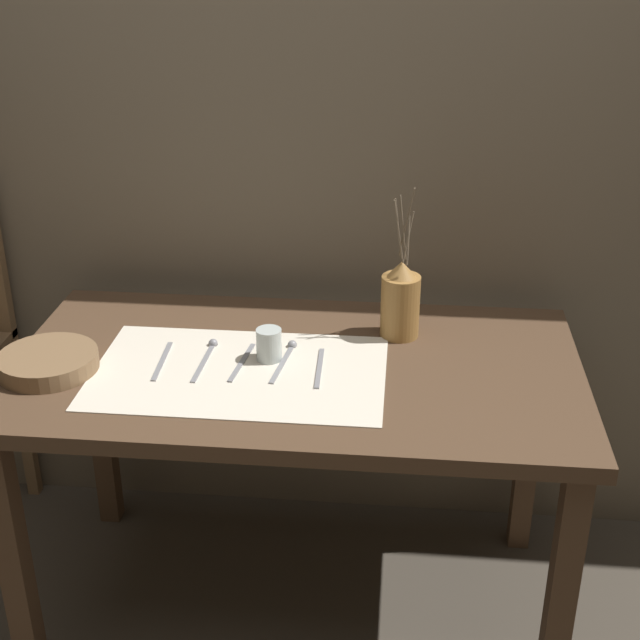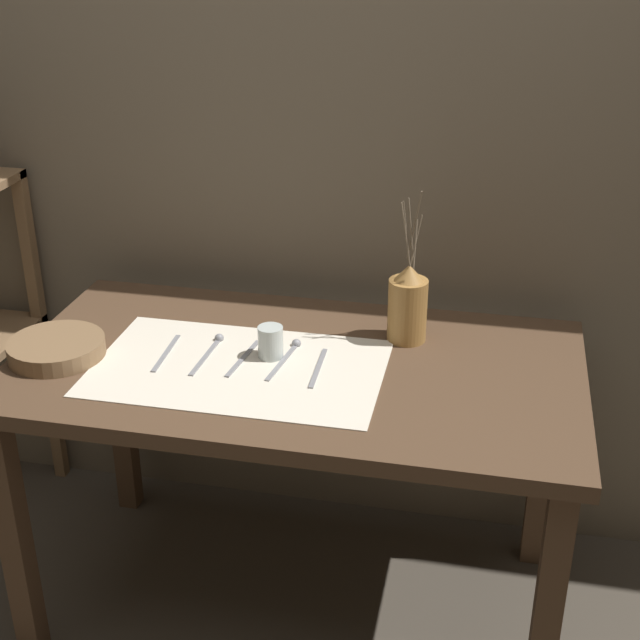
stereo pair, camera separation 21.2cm
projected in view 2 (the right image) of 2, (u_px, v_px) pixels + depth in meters
The scene contains 12 objects.
ground_plane at pixel (299, 600), 2.51m from camera, with size 12.00×12.00×0.00m, color #473F35.
stone_wall_back at pixel (336, 138), 2.43m from camera, with size 7.00×0.06×2.40m.
wooden_table at pixel (296, 395), 2.23m from camera, with size 1.40×0.76×0.76m.
linen_cloth at pixel (239, 368), 2.16m from camera, with size 0.70×0.44×0.00m.
pitcher_with_flowers at pixel (408, 305), 2.26m from camera, with size 0.10×0.10×0.40m.
wooden_bowl at pixel (57, 348), 2.20m from camera, with size 0.24×0.24×0.04m.
glass_tumbler_near at pixel (271, 342), 2.19m from camera, with size 0.06×0.06×0.08m.
knife_center at pixel (166, 353), 2.22m from camera, with size 0.02×0.20×0.00m.
spoon_outer at pixel (214, 346), 2.25m from camera, with size 0.03×0.21×0.02m.
fork_inner at pixel (243, 358), 2.19m from camera, with size 0.03×0.20×0.00m.
spoon_inner at pixel (291, 351), 2.22m from camera, with size 0.04×0.21×0.02m.
fork_outer at pixel (318, 368), 2.15m from camera, with size 0.02×0.20×0.00m.
Camera 2 is at (0.46, -1.88, 1.80)m, focal length 50.00 mm.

